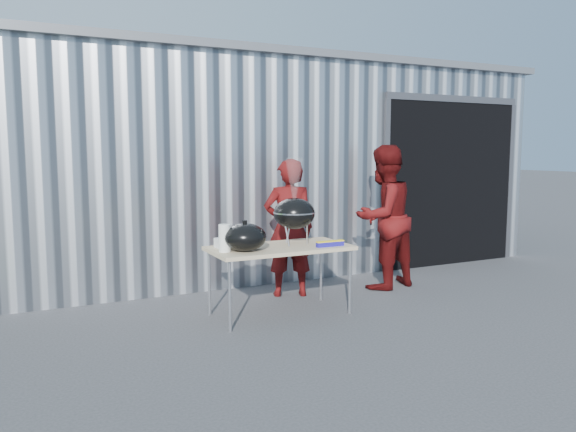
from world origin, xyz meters
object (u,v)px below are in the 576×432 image
kettle_grill (294,207)px  person_cook (289,228)px  folding_table (280,250)px  person_bystander (383,217)px

kettle_grill → person_cook: bearing=68.2°
folding_table → person_bystander: person_bystander is taller
person_cook → person_bystander: (1.27, -0.17, 0.08)m
person_bystander → person_cook: bearing=-20.7°
kettle_grill → person_bystander: 1.62m
folding_table → person_bystander: (1.72, 0.51, 0.21)m
kettle_grill → person_bystander: (1.53, 0.48, -0.25)m
kettle_grill → person_cook: (0.26, 0.66, -0.33)m
folding_table → kettle_grill: kettle_grill is taller
kettle_grill → person_cook: size_ratio=0.56×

